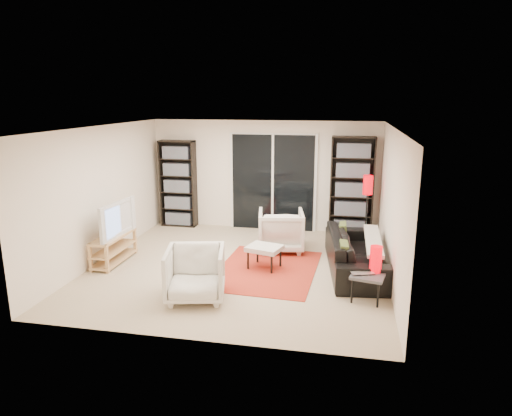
# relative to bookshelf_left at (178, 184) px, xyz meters

# --- Properties ---
(floor) EXTENTS (5.00, 5.00, 0.00)m
(floor) POSITION_rel_bookshelf_left_xyz_m (1.95, -2.33, -0.98)
(floor) COLOR #BCAC8E
(floor) RESTS_ON ground
(wall_back) EXTENTS (5.00, 0.02, 2.40)m
(wall_back) POSITION_rel_bookshelf_left_xyz_m (1.95, 0.17, 0.22)
(wall_back) COLOR white
(wall_back) RESTS_ON ground
(wall_front) EXTENTS (5.00, 0.02, 2.40)m
(wall_front) POSITION_rel_bookshelf_left_xyz_m (1.95, -4.83, 0.22)
(wall_front) COLOR white
(wall_front) RESTS_ON ground
(wall_left) EXTENTS (0.02, 5.00, 2.40)m
(wall_left) POSITION_rel_bookshelf_left_xyz_m (-0.55, -2.33, 0.22)
(wall_left) COLOR white
(wall_left) RESTS_ON ground
(wall_right) EXTENTS (0.02, 5.00, 2.40)m
(wall_right) POSITION_rel_bookshelf_left_xyz_m (4.45, -2.33, 0.22)
(wall_right) COLOR white
(wall_right) RESTS_ON ground
(ceiling) EXTENTS (5.00, 5.00, 0.02)m
(ceiling) POSITION_rel_bookshelf_left_xyz_m (1.95, -2.33, 1.42)
(ceiling) COLOR white
(ceiling) RESTS_ON wall_back
(sliding_door) EXTENTS (1.92, 0.08, 2.16)m
(sliding_door) POSITION_rel_bookshelf_left_xyz_m (2.15, 0.13, 0.07)
(sliding_door) COLOR white
(sliding_door) RESTS_ON ground
(bookshelf_left) EXTENTS (0.80, 0.30, 1.95)m
(bookshelf_left) POSITION_rel_bookshelf_left_xyz_m (0.00, 0.00, 0.00)
(bookshelf_left) COLOR black
(bookshelf_left) RESTS_ON ground
(bookshelf_right) EXTENTS (0.90, 0.30, 2.10)m
(bookshelf_right) POSITION_rel_bookshelf_left_xyz_m (3.85, -0.00, 0.07)
(bookshelf_right) COLOR black
(bookshelf_right) RESTS_ON ground
(tv_stand) EXTENTS (0.36, 1.13, 0.50)m
(tv_stand) POSITION_rel_bookshelf_left_xyz_m (-0.29, -2.52, -0.71)
(tv_stand) COLOR #DFC384
(tv_stand) RESTS_ON floor
(tv) EXTENTS (0.22, 1.07, 0.61)m
(tv) POSITION_rel_bookshelf_left_xyz_m (-0.27, -2.52, -0.17)
(tv) COLOR black
(tv) RESTS_ON tv_stand
(rug) EXTENTS (1.75, 2.30, 0.01)m
(rug) POSITION_rel_bookshelf_left_xyz_m (2.46, -2.37, -0.97)
(rug) COLOR #B62F1D
(rug) RESTS_ON floor
(sofa) EXTENTS (1.12, 2.31, 0.65)m
(sofa) POSITION_rel_bookshelf_left_xyz_m (3.94, -2.11, -0.65)
(sofa) COLOR black
(sofa) RESTS_ON floor
(armchair_back) EXTENTS (0.98, 1.00, 0.79)m
(armchair_back) POSITION_rel_bookshelf_left_xyz_m (2.54, -1.28, -0.58)
(armchair_back) COLOR silver
(armchair_back) RESTS_ON floor
(armchair_front) EXTENTS (0.99, 1.01, 0.77)m
(armchair_front) POSITION_rel_bookshelf_left_xyz_m (1.63, -3.69, -0.59)
(armchair_front) COLOR silver
(armchair_front) RESTS_ON floor
(ottoman) EXTENTS (0.66, 0.59, 0.40)m
(ottoman) POSITION_rel_bookshelf_left_xyz_m (2.40, -2.29, -0.63)
(ottoman) COLOR silver
(ottoman) RESTS_ON floor
(side_table) EXTENTS (0.55, 0.55, 0.40)m
(side_table) POSITION_rel_bookshelf_left_xyz_m (4.09, -3.26, -0.62)
(side_table) COLOR #434348
(side_table) RESTS_ON floor
(laptop) EXTENTS (0.38, 0.30, 0.03)m
(laptop) POSITION_rel_bookshelf_left_xyz_m (4.03, -3.32, -0.56)
(laptop) COLOR silver
(laptop) RESTS_ON side_table
(table_lamp) EXTENTS (0.17, 0.17, 0.39)m
(table_lamp) POSITION_rel_bookshelf_left_xyz_m (4.19, -3.14, -0.38)
(table_lamp) COLOR #E4010B
(table_lamp) RESTS_ON side_table
(floor_lamp) EXTENTS (0.21, 0.21, 1.40)m
(floor_lamp) POSITION_rel_bookshelf_left_xyz_m (4.15, -0.57, 0.09)
(floor_lamp) COLOR black
(floor_lamp) RESTS_ON floor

